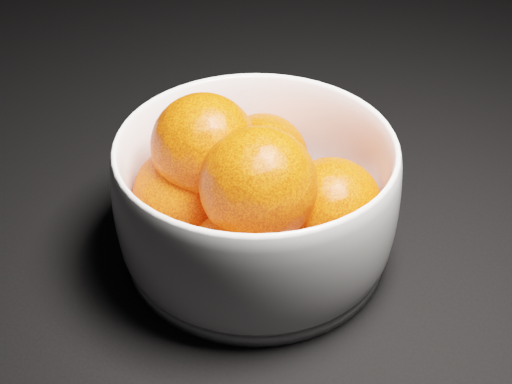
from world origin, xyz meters
The scene contains 2 objects.
bowl centered at (-0.25, 0.25, 0.05)m, with size 0.19×0.19×0.09m.
orange_pile centered at (-0.25, 0.24, 0.06)m, with size 0.16×0.16×0.11m.
Camera 1 is at (-0.06, -0.08, 0.34)m, focal length 50.00 mm.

